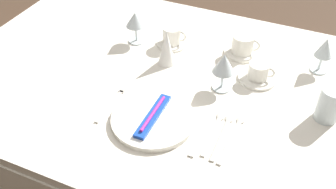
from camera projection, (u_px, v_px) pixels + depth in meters
dining_table at (187, 100)px, 1.46m from camera, size 1.80×1.11×0.74m
dinner_plate at (153, 119)px, 1.26m from camera, size 0.27×0.27×0.02m
toothbrush_package at (153, 115)px, 1.24m from camera, size 0.04×0.21×0.02m
fork_outer at (113, 101)px, 1.33m from camera, size 0.02×0.20×0.00m
dinner_knife at (204, 132)px, 1.22m from camera, size 0.02×0.23×0.00m
spoon_soup at (215, 128)px, 1.24m from camera, size 0.03×0.21×0.01m
spoon_dessert at (224, 131)px, 1.23m from camera, size 0.03×0.21×0.01m
spoon_tea at (234, 133)px, 1.22m from camera, size 0.03×0.23×0.01m
saucer_left at (242, 52)px, 1.55m from camera, size 0.14×0.14×0.01m
coffee_cup_left at (243, 44)px, 1.52m from camera, size 0.11×0.09×0.07m
saucer_right at (172, 43)px, 1.60m from camera, size 0.13×0.13×0.01m
coffee_cup_right at (172, 35)px, 1.57m from camera, size 0.10×0.08×0.07m
saucer_far at (257, 78)px, 1.42m from camera, size 0.14×0.14×0.01m
coffee_cup_far at (259, 71)px, 1.40m from camera, size 0.10×0.08×0.06m
wine_glass_centre at (224, 65)px, 1.32m from camera, size 0.08×0.08×0.14m
wine_glass_left at (325, 49)px, 1.41m from camera, size 0.06×0.06×0.14m
wine_glass_right at (135, 21)px, 1.56m from camera, size 0.08×0.08×0.13m
drink_tumbler at (329, 106)px, 1.24m from camera, size 0.08×0.08×0.12m
napkin_folded at (167, 48)px, 1.46m from camera, size 0.07×0.07×0.14m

